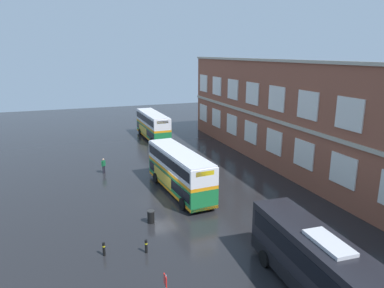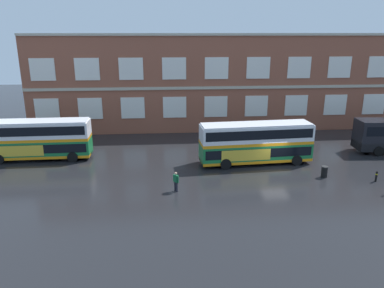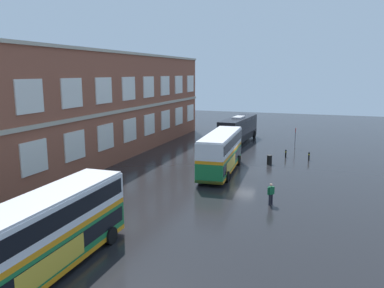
{
  "view_description": "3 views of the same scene",
  "coord_description": "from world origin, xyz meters",
  "views": [
    {
      "loc": [
        28.97,
        -8.0,
        13.12
      ],
      "look_at": [
        -5.67,
        4.78,
        3.55
      ],
      "focal_mm": 33.14,
      "sensor_mm": 36.0,
      "label": 1
    },
    {
      "loc": [
        -10.6,
        -32.31,
        12.72
      ],
      "look_at": [
        -7.93,
        1.89,
        2.18
      ],
      "focal_mm": 34.57,
      "sensor_mm": 36.0,
      "label": 2
    },
    {
      "loc": [
        -38.51,
        -8.0,
        10.06
      ],
      "look_at": [
        -5.48,
        3.72,
        3.54
      ],
      "focal_mm": 35.96,
      "sensor_mm": 36.0,
      "label": 3
    }
  ],
  "objects": [
    {
      "name": "brick_terminal_building",
      "position": [
        -1.28,
        17.98,
        6.07
      ],
      "size": [
        52.75,
        8.19,
        12.44
      ],
      "color": "brown",
      "rests_on": "ground"
    },
    {
      "name": "touring_coach",
      "position": [
        16.16,
        4.2,
        1.91
      ],
      "size": [
        12.13,
        3.42,
        3.8
      ],
      "color": "black",
      "rests_on": "ground"
    },
    {
      "name": "safety_bollard_west",
      "position": [
        7.9,
        -3.52,
        0.49
      ],
      "size": [
        0.19,
        0.19,
        0.95
      ],
      "color": "black",
      "rests_on": "ground"
    },
    {
      "name": "double_decker_near",
      "position": [
        -23.76,
        4.94,
        2.15
      ],
      "size": [
        11.05,
        3.03,
        4.07
      ],
      "color": "#197038",
      "rests_on": "ground"
    },
    {
      "name": "double_decker_middle",
      "position": [
        -1.6,
        1.99,
        2.15
      ],
      "size": [
        11.16,
        3.45,
        4.07
      ],
      "color": "#197038",
      "rests_on": "ground"
    },
    {
      "name": "ground_plane",
      "position": [
        0.0,
        2.0,
        0.0
      ],
      "size": [
        120.0,
        120.0,
        0.0
      ],
      "primitive_type": "plane",
      "color": "black"
    },
    {
      "name": "waiting_passenger",
      "position": [
        -9.73,
        -4.24,
        0.93
      ],
      "size": [
        0.51,
        0.54,
        1.7
      ],
      "color": "black",
      "rests_on": "ground"
    },
    {
      "name": "station_litter_bin",
      "position": [
        3.77,
        -2.17,
        0.52
      ],
      "size": [
        0.6,
        0.6,
        1.03
      ],
      "color": "black",
      "rests_on": "ground"
    },
    {
      "name": "safety_bollard_east",
      "position": [
        7.27,
        -6.23,
        0.49
      ],
      "size": [
        0.19,
        0.19,
        0.95
      ],
      "color": "black",
      "rests_on": "ground"
    }
  ]
}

